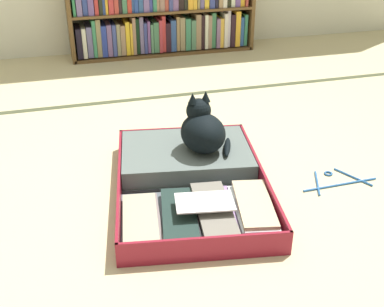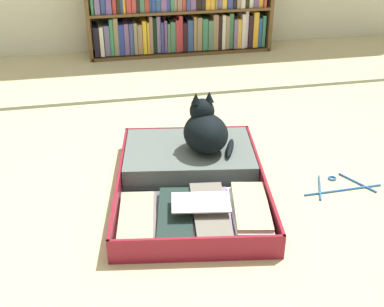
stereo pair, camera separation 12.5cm
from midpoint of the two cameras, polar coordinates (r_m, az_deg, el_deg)
The scene contains 6 objects.
ground_plane at distance 2.15m, azimuth -1.65°, elevation -5.93°, with size 10.00×10.00×0.00m, color #C5B688.
tatami_border at distance 3.25m, azimuth -5.66°, elevation 6.29°, with size 4.80×0.05×0.00m.
bookshelf at distance 4.17m, azimuth -0.51°, elevation 16.13°, with size 1.52×0.28×0.71m.
open_suitcase at distance 2.27m, azimuth 1.63°, elevation -2.59°, with size 0.79×1.04×0.11m.
black_cat at distance 2.33m, azimuth 3.07°, elevation 2.69°, with size 0.28×0.27×0.28m.
clothes_hanger at distance 2.39m, azimuth 18.19°, elevation -3.61°, with size 0.38×0.20×0.01m.
Camera 2 is at (-0.25, -1.77, 1.21)m, focal length 45.93 mm.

